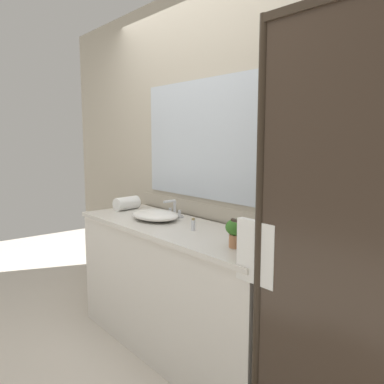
{
  "coord_description": "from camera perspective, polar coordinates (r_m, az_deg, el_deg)",
  "views": [
    {
      "loc": [
        2.07,
        -1.58,
        1.49
      ],
      "look_at": [
        0.15,
        0.0,
        1.15
      ],
      "focal_mm": 36.64,
      "sensor_mm": 36.0,
      "label": 1
    }
  ],
  "objects": [
    {
      "name": "faucet",
      "position": [
        2.98,
        -2.63,
        -2.81
      ],
      "size": [
        0.17,
        0.12,
        0.13
      ],
      "color": "silver",
      "rests_on": "vanity_cabinet"
    },
    {
      "name": "ground_plane",
      "position": [
        3.0,
        -1.96,
        -22.0
      ],
      "size": [
        8.0,
        8.0,
        0.0
      ],
      "primitive_type": "plane",
      "color": "beige"
    },
    {
      "name": "rolled_towel_near_edge",
      "position": [
        3.3,
        -9.48,
        -1.63
      ],
      "size": [
        0.14,
        0.22,
        0.11
      ],
      "primitive_type": "cylinder",
      "rotation": [
        1.57,
        0.0,
        0.14
      ],
      "color": "white",
      "rests_on": "vanity_cabinet"
    },
    {
      "name": "potted_plant",
      "position": [
        2.16,
        6.56,
        -5.63
      ],
      "size": [
        0.13,
        0.13,
        0.16
      ],
      "color": "#B77A51",
      "rests_on": "vanity_cabinet"
    },
    {
      "name": "shower_enclosure",
      "position": [
        1.67,
        20.31,
        -8.88
      ],
      "size": [
        1.2,
        0.59,
        2.0
      ],
      "color": "#2D2319",
      "rests_on": "ground_plane"
    },
    {
      "name": "amenity_bottle_body_wash",
      "position": [
        2.34,
        5.7,
        -5.89
      ],
      "size": [
        0.03,
        0.03,
        0.08
      ],
      "color": "silver",
      "rests_on": "vanity_cabinet"
    },
    {
      "name": "wall_back_with_mirror",
      "position": [
        2.83,
        3.47,
        4.02
      ],
      "size": [
        4.4,
        0.06,
        2.6
      ],
      "color": "#B2A893",
      "rests_on": "ground_plane"
    },
    {
      "name": "sink_basin",
      "position": [
        2.88,
        -5.44,
        -3.34
      ],
      "size": [
        0.41,
        0.3,
        0.07
      ],
      "primitive_type": "ellipsoid",
      "color": "white",
      "rests_on": "vanity_cabinet"
    },
    {
      "name": "amenity_bottle_lotion",
      "position": [
        2.53,
        0.15,
        -4.77
      ],
      "size": [
        0.03,
        0.03,
        0.08
      ],
      "color": "silver",
      "rests_on": "vanity_cabinet"
    },
    {
      "name": "vanity_cabinet",
      "position": [
        2.81,
        -1.85,
        -13.94
      ],
      "size": [
        1.8,
        0.58,
        0.9
      ],
      "color": "silver",
      "rests_on": "ground_plane"
    }
  ]
}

